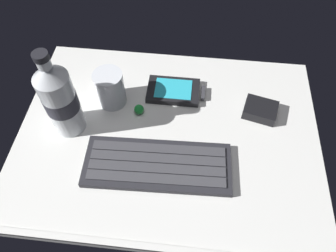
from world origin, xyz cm
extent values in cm
cube|color=silver|center=(0.00, 0.00, -1.00)|extent=(64.00, 48.00, 2.00)
cube|color=silver|center=(0.00, -23.40, 0.40)|extent=(64.00, 1.20, 0.80)
cube|color=#232328|center=(-1.26, -7.98, 0.70)|extent=(29.39, 12.07, 1.40)
cube|color=#3D3D42|center=(-1.38, -4.68, 1.55)|extent=(26.74, 2.99, 0.30)
cube|color=#3D3D42|center=(-1.30, -6.88, 1.55)|extent=(26.74, 2.99, 0.30)
cube|color=#3D3D42|center=(-1.22, -9.08, 1.55)|extent=(26.74, 2.99, 0.30)
cube|color=#3D3D42|center=(-1.14, -11.28, 1.55)|extent=(26.74, 2.99, 0.30)
cube|color=black|center=(0.50, 11.50, 0.70)|extent=(12.02, 7.63, 1.40)
cube|color=#2DB7D1|center=(0.50, 11.50, 1.45)|extent=(8.41, 5.95, 0.10)
cube|color=#333338|center=(6.90, 11.52, 0.70)|extent=(0.81, 3.80, 1.12)
cylinder|color=silver|center=(-13.58, 7.69, 4.25)|extent=(6.40, 6.40, 8.50)
cylinder|color=red|center=(-13.58, 7.69, 3.26)|extent=(5.50, 5.50, 6.12)
cylinder|color=silver|center=(-21.14, 0.43, 7.50)|extent=(6.60, 6.60, 15.00)
cone|color=silver|center=(-21.14, 0.43, 16.40)|extent=(6.60, 6.60, 2.80)
cylinder|color=silver|center=(-21.14, 0.43, 18.70)|extent=(2.51, 2.51, 1.80)
cylinder|color=black|center=(-21.14, 0.43, 20.20)|extent=(2.77, 2.77, 1.20)
cylinder|color=#2D2D38|center=(-21.14, 0.43, 8.25)|extent=(6.73, 6.73, 3.80)
cube|color=black|center=(19.62, 7.63, 1.20)|extent=(8.13, 7.10, 2.40)
sphere|color=#198C33|center=(-7.00, 5.00, 1.10)|extent=(2.20, 2.20, 2.20)
camera|label=1|loc=(3.89, -36.14, 56.73)|focal=33.73mm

